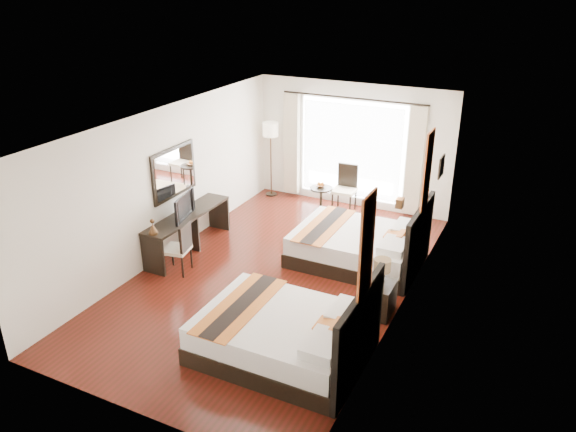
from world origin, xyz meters
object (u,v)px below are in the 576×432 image
at_px(floor_lamp, 271,134).
at_px(vase, 380,285).
at_px(table_lamp, 382,267).
at_px(side_table, 321,200).
at_px(console_desk, 189,231).
at_px(desk_chair, 178,257).
at_px(nightstand, 379,298).
at_px(bed_near, 287,335).
at_px(window_chair, 344,197).
at_px(television, 181,206).
at_px(fruit_bowl, 321,186).
at_px(bed_far, 361,245).

bearing_deg(floor_lamp, vase, -44.74).
distance_m(table_lamp, floor_lamp, 5.43).
bearing_deg(side_table, console_desk, -118.65).
bearing_deg(floor_lamp, side_table, -15.55).
bearing_deg(desk_chair, nightstand, 173.69).
xyz_separation_m(bed_near, side_table, (-1.59, 4.95, -0.05)).
distance_m(desk_chair, floor_lamp, 4.26).
bearing_deg(window_chair, television, -33.51).
distance_m(side_table, window_chair, 0.53).
xyz_separation_m(bed_near, floor_lamp, (-3.07, 5.36, 1.17)).
xyz_separation_m(nightstand, vase, (0.03, -0.11, 0.30)).
bearing_deg(nightstand, television, 175.41).
relative_size(table_lamp, fruit_bowl, 2.10).
xyz_separation_m(bed_near, vase, (0.86, 1.47, 0.23)).
bearing_deg(fruit_bowl, desk_chair, -107.85).
height_order(table_lamp, floor_lamp, floor_lamp).
bearing_deg(console_desk, table_lamp, -6.47).
bearing_deg(bed_far, window_chair, 118.02).
bearing_deg(side_table, desk_chair, -108.26).
distance_m(vase, television, 4.03).
xyz_separation_m(nightstand, side_table, (-2.42, 3.37, 0.02)).
distance_m(desk_chair, window_chair, 4.28).
relative_size(bed_far, table_lamp, 5.44).
bearing_deg(console_desk, nightstand, -7.45).
distance_m(bed_far, television, 3.41).
xyz_separation_m(bed_near, table_lamp, (0.83, 1.65, 0.45)).
relative_size(table_lamp, window_chair, 0.40).
distance_m(bed_near, desk_chair, 3.08).
bearing_deg(nightstand, floor_lamp, 135.85).
height_order(floor_lamp, side_table, floor_lamp).
relative_size(television, side_table, 1.43).
relative_size(bed_near, console_desk, 1.05).
bearing_deg(bed_near, desk_chair, 155.26).
bearing_deg(bed_far, desk_chair, -147.44).
relative_size(nightstand, fruit_bowl, 2.75).
bearing_deg(vase, floor_lamp, 135.26).
relative_size(bed_near, window_chair, 2.19).
bearing_deg(television, side_table, -38.97).
bearing_deg(bed_near, vase, 59.62).
bearing_deg(console_desk, window_chair, 57.32).
distance_m(vase, window_chair, 4.27).
xyz_separation_m(floor_lamp, side_table, (1.47, -0.41, -1.22)).
height_order(nightstand, floor_lamp, floor_lamp).
distance_m(floor_lamp, window_chair, 2.27).
bearing_deg(window_chair, floor_lamp, -96.55).
height_order(vase, television, television).
height_order(bed_near, floor_lamp, floor_lamp).
relative_size(bed_far, console_desk, 1.04).
bearing_deg(bed_near, console_desk, 146.24).
bearing_deg(television, table_lamp, -105.84).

